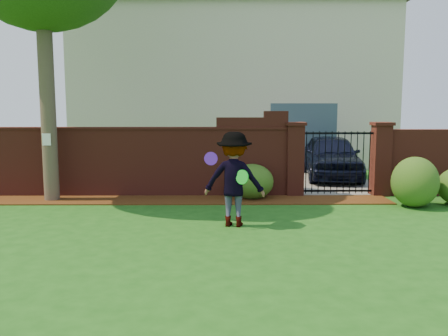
{
  "coord_description": "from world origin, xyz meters",
  "views": [
    {
      "loc": [
        0.49,
        -7.82,
        2.24
      ],
      "look_at": [
        0.57,
        1.4,
        1.05
      ],
      "focal_mm": 37.48,
      "sensor_mm": 36.0,
      "label": 1
    }
  ],
  "objects_px": {
    "car": "(332,157)",
    "frisbee_green": "(242,177)",
    "man": "(233,179)",
    "frisbee_purple": "(211,159)"
  },
  "relations": [
    {
      "from": "man",
      "to": "frisbee_green",
      "type": "distance_m",
      "value": 0.3
    },
    {
      "from": "man",
      "to": "frisbee_green",
      "type": "xyz_separation_m",
      "value": [
        0.15,
        -0.25,
        0.08
      ]
    },
    {
      "from": "man",
      "to": "frisbee_purple",
      "type": "relative_size",
      "value": 7.33
    },
    {
      "from": "car",
      "to": "man",
      "type": "height_order",
      "value": "man"
    },
    {
      "from": "frisbee_purple",
      "to": "frisbee_green",
      "type": "bearing_deg",
      "value": -0.93
    },
    {
      "from": "car",
      "to": "frisbee_purple",
      "type": "bearing_deg",
      "value": -115.59
    },
    {
      "from": "man",
      "to": "frisbee_green",
      "type": "height_order",
      "value": "man"
    },
    {
      "from": "frisbee_green",
      "to": "man",
      "type": "bearing_deg",
      "value": 121.91
    },
    {
      "from": "car",
      "to": "man",
      "type": "distance_m",
      "value": 6.78
    },
    {
      "from": "car",
      "to": "frisbee_green",
      "type": "xyz_separation_m",
      "value": [
        -3.13,
        -6.18,
        0.28
      ]
    }
  ]
}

